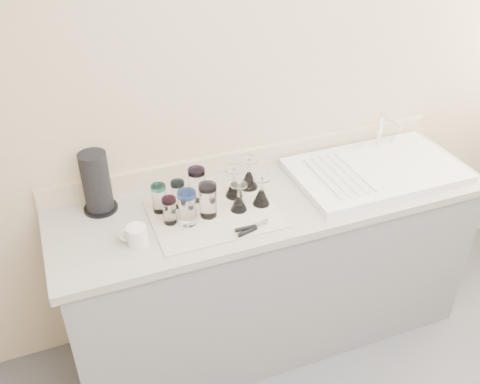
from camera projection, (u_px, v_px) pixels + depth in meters
name	position (u px, v px, depth m)	size (l,w,h in m)	color
counter_unit	(271.00, 268.00, 2.73)	(2.06, 0.62, 0.90)	slate
sink_unit	(376.00, 170.00, 2.64)	(0.82, 0.50, 0.22)	white
dish_towel	(214.00, 214.00, 2.36)	(0.55, 0.42, 0.01)	beige
tumbler_teal	(159.00, 198.00, 2.33)	(0.07, 0.07, 0.13)	white
tumbler_cyan	(178.00, 194.00, 2.37)	(0.06, 0.06, 0.12)	white
tumbler_purple	(197.00, 184.00, 2.40)	(0.08, 0.08, 0.16)	white
tumbler_magenta	(170.00, 210.00, 2.27)	(0.06, 0.06, 0.12)	white
tumbler_blue	(187.00, 208.00, 2.25)	(0.08, 0.08, 0.16)	white
tumbler_lavender	(208.00, 200.00, 2.30)	(0.08, 0.08, 0.16)	white
goblet_back_left	(234.00, 187.00, 2.44)	(0.08, 0.08, 0.15)	white
goblet_back_right	(249.00, 178.00, 2.50)	(0.09, 0.09, 0.15)	white
goblet_front_left	(239.00, 201.00, 2.35)	(0.08, 0.08, 0.13)	white
goblet_front_right	(261.00, 195.00, 2.39)	(0.08, 0.08, 0.14)	white
can_opener	(252.00, 228.00, 2.25)	(0.15, 0.06, 0.02)	silver
white_mug	(136.00, 236.00, 2.17)	(0.13, 0.11, 0.09)	silver
paper_towel_roll	(97.00, 183.00, 2.32)	(0.15, 0.15, 0.28)	black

